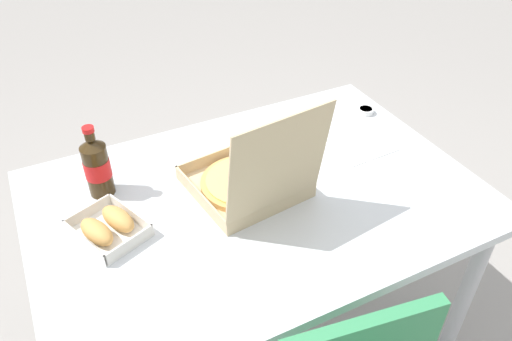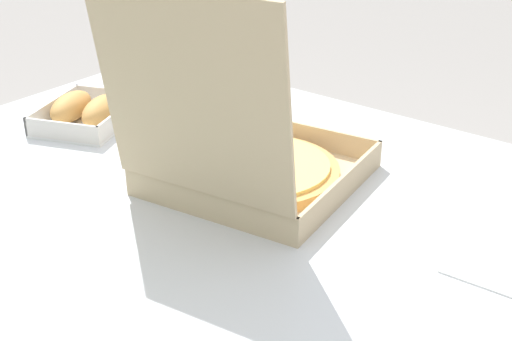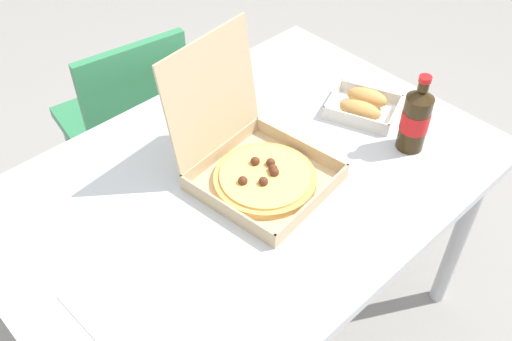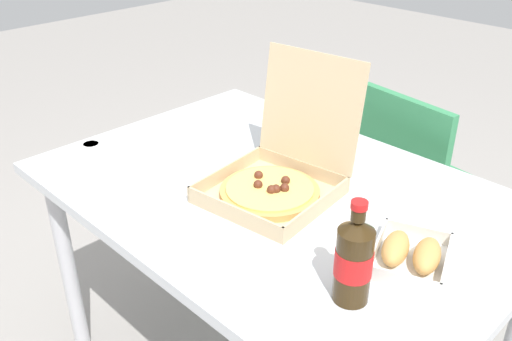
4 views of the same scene
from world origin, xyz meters
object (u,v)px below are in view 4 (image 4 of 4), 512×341
at_px(bread_side_box, 411,254).
at_px(cola_bottle, 354,260).
at_px(chair, 418,184).
at_px(dipping_sauce_cup, 91,146).
at_px(paper_menu, 163,146).
at_px(pizza_box_open, 277,176).

distance_m(bread_side_box, cola_bottle, 0.19).
xyz_separation_m(chair, dipping_sauce_cup, (-0.61, -0.91, 0.25)).
distance_m(cola_bottle, paper_menu, 0.84).
height_order(pizza_box_open, cola_bottle, pizza_box_open).
bearing_deg(bread_side_box, pizza_box_open, 177.86).
xyz_separation_m(cola_bottle, paper_menu, (-0.82, 0.15, -0.09)).
relative_size(pizza_box_open, cola_bottle, 1.69).
bearing_deg(paper_menu, bread_side_box, -0.21).
bearing_deg(chair, dipping_sauce_cup, -124.07).
relative_size(bread_side_box, dipping_sauce_cup, 4.14).
bearing_deg(pizza_box_open, bread_side_box, -2.14).
xyz_separation_m(chair, pizza_box_open, (-0.04, -0.69, 0.29)).
height_order(pizza_box_open, bread_side_box, pizza_box_open).
bearing_deg(bread_side_box, chair, 117.28).
distance_m(chair, bread_side_box, 0.84).
distance_m(pizza_box_open, bread_side_box, 0.41).
bearing_deg(chair, pizza_box_open, -93.53).
bearing_deg(cola_bottle, dipping_sauce_cup, -178.87).
bearing_deg(paper_menu, dipping_sauce_cup, -130.56).
bearing_deg(pizza_box_open, chair, 86.47).
height_order(pizza_box_open, dipping_sauce_cup, pizza_box_open).
bearing_deg(pizza_box_open, dipping_sauce_cup, -159.46).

